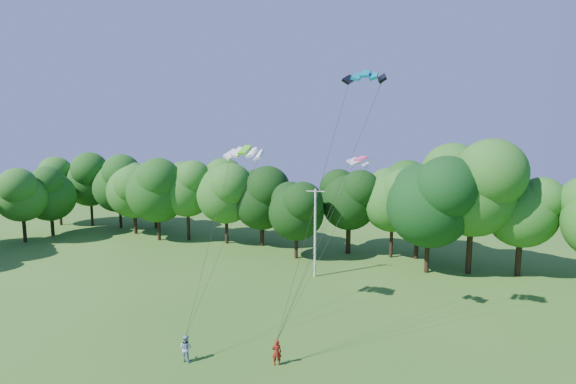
% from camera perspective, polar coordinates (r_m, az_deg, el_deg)
% --- Properties ---
extents(utility_pole, '(1.72, 0.41, 8.69)m').
position_cam_1_polar(utility_pole, '(43.80, 3.46, -5.11)').
color(utility_pole, silver).
rests_on(utility_pole, ground).
extents(kite_flyer_left, '(0.72, 0.64, 1.64)m').
position_cam_1_polar(kite_flyer_left, '(29.24, -1.45, -19.68)').
color(kite_flyer_left, maroon).
rests_on(kite_flyer_left, ground).
extents(kite_flyer_right, '(0.85, 0.67, 1.70)m').
position_cam_1_polar(kite_flyer_right, '(30.32, -12.83, -18.77)').
color(kite_flyer_right, '#95B1CF').
rests_on(kite_flyer_right, ground).
extents(kite_teal, '(2.72, 1.37, 0.60)m').
position_cam_1_polar(kite_teal, '(29.72, 9.80, 14.57)').
color(kite_teal, '#047791').
rests_on(kite_teal, ground).
extents(kite_green, '(2.91, 1.38, 0.69)m').
position_cam_1_polar(kite_green, '(33.36, -5.52, 5.32)').
color(kite_green, '#51D720').
rests_on(kite_green, ground).
extents(kite_pink, '(2.05, 1.51, 0.33)m').
position_cam_1_polar(kite_pink, '(31.81, 9.27, 4.20)').
color(kite_pink, '#F14389').
rests_on(kite_pink, ground).
extents(tree_back_west, '(6.46, 6.46, 9.39)m').
position_cam_1_polar(tree_back_west, '(67.42, -16.57, 0.45)').
color(tree_back_west, black).
rests_on(tree_back_west, ground).
extents(tree_back_center, '(9.16, 9.16, 13.33)m').
position_cam_1_polar(tree_back_center, '(46.39, 17.57, 0.13)').
color(tree_back_center, '#311D13').
rests_on(tree_back_center, ground).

